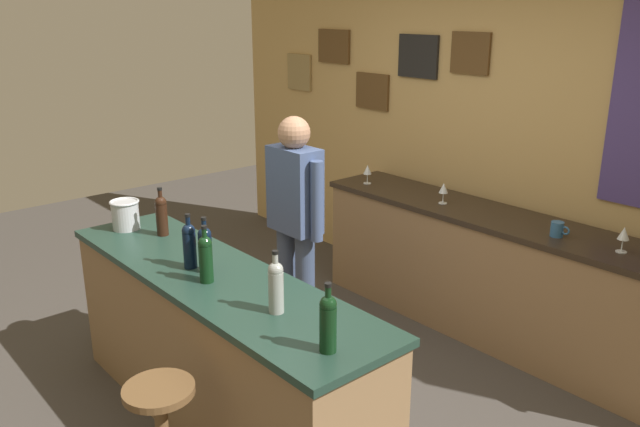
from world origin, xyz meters
The scene contains 16 objects.
ground_plane centered at (0.00, 0.00, 0.00)m, with size 10.00×10.00×0.00m, color #423D38.
back_wall centered at (0.02, 2.03, 1.42)m, with size 6.00×0.09×2.80m.
bar_counter centered at (0.00, -0.40, 0.46)m, with size 2.35×0.60×0.92m.
side_counter centered at (0.40, 1.65, 0.45)m, with size 2.92×0.56×0.90m.
bartender centered at (-0.40, 0.47, 0.94)m, with size 0.52×0.21×1.62m.
wine_bottle_a centered at (-0.74, -0.31, 1.06)m, with size 0.07×0.07×0.31m.
wine_bottle_b centered at (-0.16, -0.44, 1.06)m, with size 0.07×0.07×0.31m.
wine_bottle_c centered at (-0.06, -0.41, 1.06)m, with size 0.07×0.07×0.31m.
wine_bottle_d centered at (0.06, -0.48, 1.06)m, with size 0.07×0.07×0.31m.
wine_bottle_e centered at (0.57, -0.42, 1.06)m, with size 0.07×0.07×0.31m.
wine_bottle_f centered at (0.99, -0.47, 1.06)m, with size 0.07×0.07×0.31m.
ice_bucket centered at (-0.99, -0.43, 1.02)m, with size 0.19×0.19×0.19m.
wine_glass_a centered at (-0.82, 1.56, 1.01)m, with size 0.07×0.07×0.16m.
wine_glass_b centered at (-0.06, 1.59, 1.01)m, with size 0.07×0.07×0.16m.
wine_glass_c centered at (1.25, 1.61, 1.01)m, with size 0.07×0.07×0.16m.
coffee_mug centered at (0.86, 1.57, 0.95)m, with size 0.13×0.08×0.09m.
Camera 1 is at (2.74, -2.03, 2.28)m, focal length 35.99 mm.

